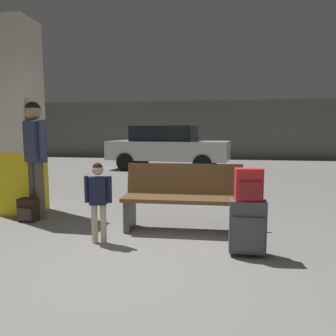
# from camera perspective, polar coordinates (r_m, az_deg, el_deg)

# --- Properties ---
(ground_plane) EXTENTS (18.00, 18.00, 0.10)m
(ground_plane) POSITION_cam_1_polar(r_m,az_deg,el_deg) (6.97, 1.75, -4.77)
(ground_plane) COLOR gray
(garage_back_wall) EXTENTS (18.00, 0.12, 2.80)m
(garage_back_wall) POSITION_cam_1_polar(r_m,az_deg,el_deg) (15.66, 6.07, 6.88)
(garage_back_wall) COLOR slate
(garage_back_wall) RESTS_ON ground_plane
(structural_pillar) EXTENTS (0.57, 0.57, 3.05)m
(structural_pillar) POSITION_cam_1_polar(r_m,az_deg,el_deg) (5.63, -25.14, 7.89)
(structural_pillar) COLOR yellow
(structural_pillar) RESTS_ON ground_plane
(bench) EXTENTS (1.62, 0.58, 0.89)m
(bench) POSITION_cam_1_polar(r_m,az_deg,el_deg) (4.28, 2.75, -5.35)
(bench) COLOR brown
(bench) RESTS_ON ground_plane
(suitcase) EXTENTS (0.38, 0.23, 0.60)m
(suitcase) POSITION_cam_1_polar(r_m,az_deg,el_deg) (3.53, 14.11, -10.18)
(suitcase) COLOR #4C4C51
(suitcase) RESTS_ON ground_plane
(backpack_bright) EXTENTS (0.30, 0.22, 0.34)m
(backpack_bright) POSITION_cam_1_polar(r_m,az_deg,el_deg) (3.43, 14.34, -2.97)
(backpack_bright) COLOR red
(backpack_bright) RESTS_ON suitcase
(child) EXTENTS (0.33, 0.19, 0.97)m
(child) POSITION_cam_1_polar(r_m,az_deg,el_deg) (3.83, -12.47, -4.60)
(child) COLOR beige
(child) RESTS_ON ground_plane
(adult) EXTENTS (0.53, 0.37, 1.77)m
(adult) POSITION_cam_1_polar(r_m,az_deg,el_deg) (5.19, -22.88, 3.48)
(adult) COLOR brown
(adult) RESTS_ON ground_plane
(backpack_dark_floor) EXTENTS (0.29, 0.21, 0.34)m
(backpack_dark_floor) POSITION_cam_1_polar(r_m,az_deg,el_deg) (5.18, -23.88, -6.92)
(backpack_dark_floor) COLOR black
(backpack_dark_floor) RESTS_ON ground_plane
(parked_car_far) EXTENTS (4.25, 2.11, 1.51)m
(parked_car_far) POSITION_cam_1_polar(r_m,az_deg,el_deg) (11.03, -0.02, 3.93)
(parked_car_far) COLOR silver
(parked_car_far) RESTS_ON ground_plane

